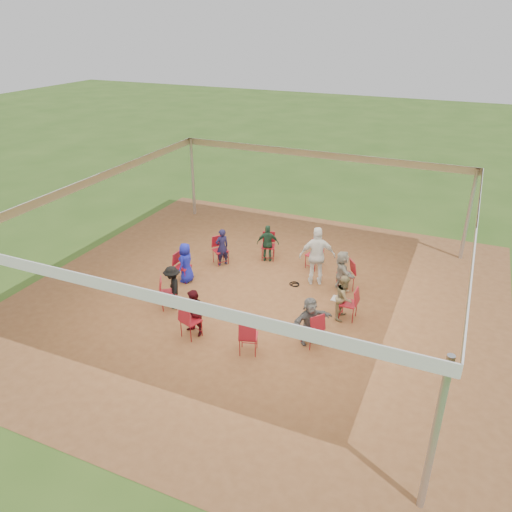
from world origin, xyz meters
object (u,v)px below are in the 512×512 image
at_px(chair_5, 183,267).
at_px(chair_8, 248,336).
at_px(chair_1, 346,276).
at_px(standing_person, 317,256).
at_px(chair_2, 314,255).
at_px(person_seated_7, 310,320).
at_px(chair_7, 191,321).
at_px(person_seated_1, 342,271).
at_px(chair_3, 268,246).
at_px(laptop, 338,297).
at_px(chair_6, 169,293).
at_px(person_seated_4, 186,263).
at_px(chair_0, 348,304).
at_px(person_seated_0, 344,297).
at_px(person_seated_3, 222,247).
at_px(person_seated_2, 268,243).
at_px(person_seated_6, 194,313).
at_px(chair_4, 221,250).
at_px(cable_coil, 295,284).
at_px(person_seated_5, 173,287).
at_px(chair_9, 312,329).

xyz_separation_m(chair_5, chair_8, (3.26, -2.43, 0.00)).
relative_size(chair_1, standing_person, 0.51).
distance_m(chair_2, person_seated_7, 3.97).
relative_size(chair_7, person_seated_1, 0.74).
xyz_separation_m(chair_3, laptop, (2.97, -2.43, 0.13)).
xyz_separation_m(chair_5, chair_6, (0.46, -1.48, 0.00)).
xyz_separation_m(chair_3, person_seated_4, (-1.65, -2.37, 0.16)).
bearing_deg(chair_1, chair_7, 108.00).
height_order(chair_1, chair_8, same).
bearing_deg(laptop, chair_0, -90.00).
bearing_deg(chair_7, person_seated_0, 55.02).
distance_m(chair_6, laptop, 4.51).
xyz_separation_m(chair_7, standing_person, (1.98, 3.84, 0.45)).
relative_size(person_seated_3, laptop, 4.02).
distance_m(chair_2, person_seated_2, 1.53).
bearing_deg(person_seated_2, chair_8, 90.00).
bearing_deg(person_seated_3, person_seated_2, 162.00).
height_order(chair_2, person_seated_6, person_seated_6).
bearing_deg(chair_0, chair_4, 72.00).
bearing_deg(chair_3, person_seated_2, 90.00).
height_order(person_seated_7, cable_coil, person_seated_7).
height_order(chair_3, laptop, chair_3).
xyz_separation_m(person_seated_1, standing_person, (-0.78, 0.08, 0.28)).
xyz_separation_m(person_seated_1, person_seated_3, (-3.87, 0.05, 0.00)).
height_order(chair_2, chair_4, same).
distance_m(chair_7, person_seated_0, 3.97).
bearing_deg(chair_5, cable_coil, 109.59).
distance_m(chair_3, standing_person, 2.18).
bearing_deg(chair_8, person_seated_1, 55.02).
bearing_deg(person_seated_5, person_seated_0, 72.00).
xyz_separation_m(person_seated_3, person_seated_4, (-0.48, -1.40, 0.00)).
bearing_deg(person_seated_0, person_seated_4, 90.00).
bearing_deg(chair_0, person_seated_3, 72.46).
relative_size(chair_8, cable_coil, 2.43).
relative_size(cable_coil, laptop, 1.22).
height_order(chair_5, laptop, chair_5).
relative_size(person_seated_7, standing_person, 0.68).
height_order(chair_5, person_seated_6, person_seated_6).
bearing_deg(person_seated_7, chair_1, 34.07).
bearing_deg(chair_6, chair_3, 126.00).
distance_m(chair_6, person_seated_7, 3.97).
xyz_separation_m(person_seated_4, person_seated_6, (1.62, -2.30, 0.00)).
height_order(chair_5, person_seated_4, person_seated_4).
distance_m(chair_0, chair_8, 2.95).
xyz_separation_m(chair_7, chair_8, (1.55, -0.02, 0.00)).
distance_m(chair_4, person_seated_6, 3.97).
bearing_deg(person_seated_6, chair_2, 90.00).
relative_size(chair_0, chair_6, 1.00).
bearing_deg(chair_9, chair_1, 36.00).
xyz_separation_m(person_seated_4, person_seated_7, (4.31, -1.46, 0.00)).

